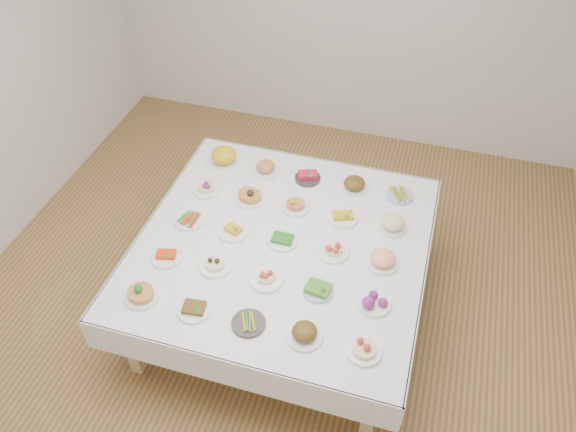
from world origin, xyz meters
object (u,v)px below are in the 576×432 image
(display_table, at_px, (282,249))
(dish_24, at_px, (400,195))
(dish_0, at_px, (140,291))
(dish_12, at_px, (282,238))

(display_table, xyz_separation_m, dish_24, (0.74, 0.74, 0.09))
(display_table, bearing_deg, dish_0, -134.74)
(dish_24, bearing_deg, display_table, -134.96)
(dish_0, bearing_deg, dish_24, 45.15)
(dish_12, height_order, dish_24, dish_12)
(display_table, relative_size, dish_0, 8.35)
(display_table, distance_m, dish_12, 0.11)
(display_table, height_order, dish_24, dish_24)
(dish_12, bearing_deg, dish_0, -134.58)
(display_table, xyz_separation_m, dish_12, (0.00, 0.01, 0.11))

